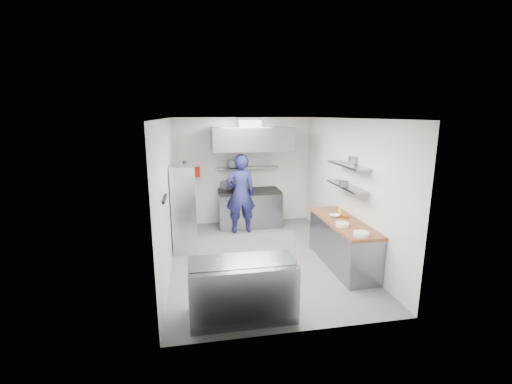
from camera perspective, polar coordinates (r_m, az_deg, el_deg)
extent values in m
plane|color=#5C5C5E|center=(7.16, 0.88, -10.87)|extent=(5.00, 5.00, 0.00)
plane|color=silver|center=(6.55, 0.97, 12.16)|extent=(5.00, 5.00, 0.00)
cube|color=white|center=(9.14, -2.16, 3.52)|extent=(3.60, 2.80, 0.02)
cube|color=white|center=(4.39, 7.39, -6.95)|extent=(3.60, 2.80, 0.02)
cube|color=white|center=(6.61, -14.56, -0.49)|extent=(2.80, 5.00, 0.02)
cube|color=white|center=(7.28, 14.96, 0.69)|extent=(2.80, 5.00, 0.02)
cube|color=gray|center=(8.97, -1.10, -2.87)|extent=(1.60, 0.80, 0.90)
cube|color=black|center=(8.85, -1.12, 0.13)|extent=(1.57, 0.78, 0.06)
cylinder|color=slate|center=(8.99, -5.00, 1.12)|extent=(0.31, 0.31, 0.20)
cylinder|color=slate|center=(9.10, -1.78, 1.43)|extent=(0.36, 0.36, 0.24)
cube|color=gray|center=(8.98, -1.38, 4.13)|extent=(1.60, 0.30, 0.04)
cylinder|color=slate|center=(8.97, -4.10, 4.81)|extent=(0.24, 0.24, 0.18)
cube|color=gray|center=(8.48, -0.96, 8.93)|extent=(1.90, 1.15, 0.55)
cube|color=slate|center=(8.69, -1.22, 11.53)|extent=(0.55, 0.55, 0.24)
cube|color=red|center=(8.98, -10.03, 3.30)|extent=(0.22, 0.10, 0.26)
imported|color=navy|center=(8.35, -2.58, -0.31)|extent=(0.75, 0.52, 1.96)
cube|color=silver|center=(7.53, -11.88, -2.48)|extent=(0.50, 0.90, 1.85)
cube|color=white|center=(7.81, -11.80, -2.86)|extent=(0.16, 0.20, 0.18)
cube|color=yellow|center=(7.84, -11.95, 0.96)|extent=(0.15, 0.20, 0.18)
cylinder|color=black|center=(7.62, -11.77, 4.44)|extent=(0.10, 0.10, 0.18)
cube|color=black|center=(5.70, -15.00, -1.07)|extent=(0.04, 0.55, 0.05)
cube|color=gray|center=(6.90, 14.18, -8.43)|extent=(0.62, 2.00, 0.84)
cube|color=brown|center=(6.75, 14.39, -4.87)|extent=(0.65, 2.04, 0.06)
cylinder|color=white|center=(6.00, 17.15, -6.69)|extent=(0.26, 0.26, 0.06)
cylinder|color=white|center=(6.42, 14.20, -5.23)|extent=(0.24, 0.24, 0.06)
cylinder|color=#D3753B|center=(6.94, 14.57, -3.89)|extent=(0.17, 0.17, 0.06)
cylinder|color=yellow|center=(6.94, 13.83, -3.31)|extent=(0.07, 0.07, 0.18)
imported|color=white|center=(6.93, 12.87, -3.86)|extent=(0.25, 0.25, 0.05)
cube|color=gray|center=(6.93, 14.86, 0.94)|extent=(0.30, 1.30, 0.04)
cube|color=gray|center=(6.86, 15.06, 4.37)|extent=(0.30, 1.30, 0.04)
cylinder|color=slate|center=(6.81, 14.43, 1.37)|extent=(0.19, 0.19, 0.10)
cylinder|color=slate|center=(6.95, 16.21, 5.16)|extent=(0.27, 0.27, 0.14)
cube|color=gray|center=(5.09, -2.27, -15.94)|extent=(1.50, 0.70, 0.85)
cube|color=silver|center=(4.71, -2.13, -9.74)|extent=(1.47, 0.19, 0.42)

